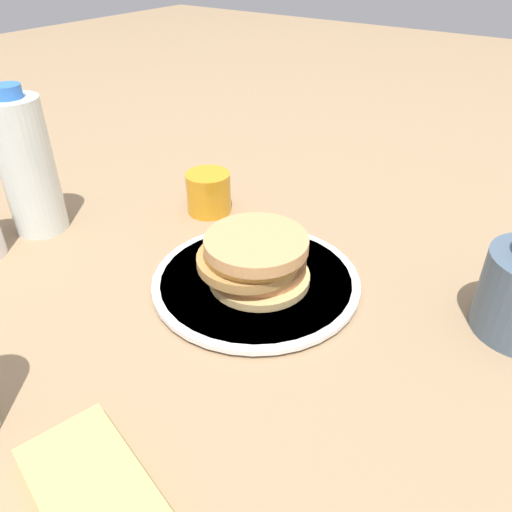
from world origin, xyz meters
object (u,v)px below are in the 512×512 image
at_px(pancake_stack, 255,258).
at_px(water_bottle_near, 27,166).
at_px(juice_glass, 209,193).
at_px(plate, 256,281).

height_order(pancake_stack, water_bottle_near, water_bottle_near).
bearing_deg(water_bottle_near, juice_glass, 47.06).
bearing_deg(plate, water_bottle_near, -169.08).
bearing_deg(pancake_stack, plate, 55.84).
height_order(plate, water_bottle_near, water_bottle_near).
xyz_separation_m(pancake_stack, water_bottle_near, (-0.37, -0.07, 0.06)).
xyz_separation_m(plate, pancake_stack, (-0.00, -0.00, 0.04)).
bearing_deg(pancake_stack, water_bottle_near, -169.26).
height_order(plate, pancake_stack, pancake_stack).
bearing_deg(pancake_stack, juice_glass, 145.36).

